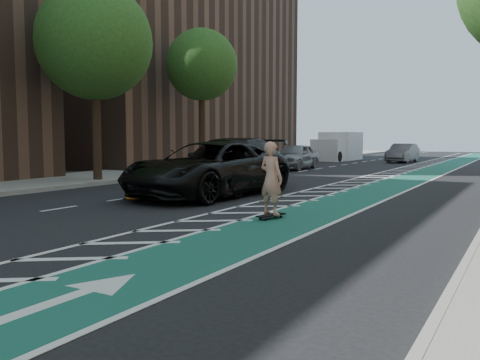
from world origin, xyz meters
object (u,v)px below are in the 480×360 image
Objects in this scene: barrel_a at (134,185)px; suv_near at (209,169)px; skateboarder at (271,178)px; suv_far at (230,165)px.

suv_near is at bearing 52.47° from barrel_a.
barrel_a is (-5.31, 1.20, -0.53)m from skateboarder.
suv_near is at bearing -89.76° from suv_far.
suv_near is 0.98× the size of suv_far.
skateboarder is 0.27× the size of suv_near.
skateboarder is 6.27m from suv_far.
suv_near is 6.81× the size of barrel_a.
barrel_a is at bearing 1.69° from skateboarder.
skateboarder is 0.26× the size of suv_far.
suv_far is 3.85m from barrel_a.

